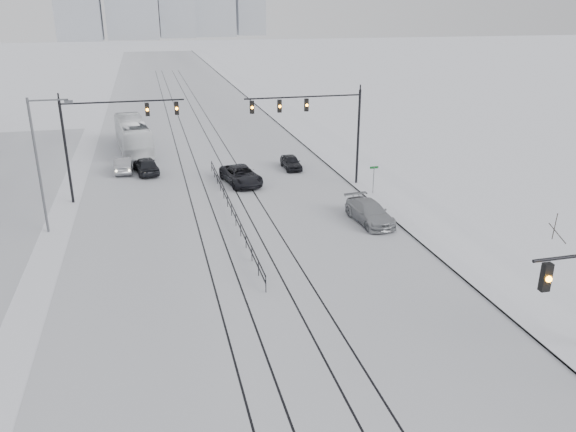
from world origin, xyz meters
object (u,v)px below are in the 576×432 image
at_px(sedan_sb_inner, 146,165).
at_px(box_truck, 133,135).
at_px(sedan_nb_front, 241,175).
at_px(sedan_nb_right, 370,213).
at_px(sedan_nb_far, 291,162).
at_px(sedan_sb_outer, 124,164).

relative_size(sedan_sb_inner, box_truck, 0.38).
distance_m(sedan_nb_front, sedan_nb_right, 13.34).
xyz_separation_m(sedan_sb_inner, sedan_nb_far, (13.15, -1.67, -0.14)).
xyz_separation_m(sedan_nb_front, sedan_nb_right, (7.23, -11.21, -0.01)).
bearing_deg(sedan_nb_far, sedan_sb_outer, 169.68).
height_order(sedan_nb_front, box_truck, box_truck).
relative_size(sedan_nb_right, sedan_nb_far, 1.37).
bearing_deg(sedan_sb_inner, sedan_nb_right, 122.46).
bearing_deg(sedan_nb_front, sedan_sb_inner, 136.60).
bearing_deg(box_truck, sedan_nb_front, 115.79).
height_order(sedan_nb_front, sedan_nb_far, sedan_nb_front).
relative_size(sedan_nb_front, sedan_nb_right, 1.06).
relative_size(sedan_nb_front, sedan_nb_far, 1.45).
bearing_deg(sedan_nb_far, sedan_nb_front, -146.59).
height_order(sedan_nb_right, sedan_nb_far, sedan_nb_right).
xyz_separation_m(sedan_nb_front, box_truck, (-8.97, 14.35, 0.90)).
relative_size(sedan_nb_far, box_truck, 0.31).
distance_m(sedan_sb_inner, box_truck, 9.28).
xyz_separation_m(sedan_sb_inner, sedan_nb_right, (15.07, -16.39, -0.04)).
bearing_deg(sedan_sb_inner, sedan_nb_far, 162.63).
xyz_separation_m(sedan_sb_inner, sedan_sb_outer, (-1.99, 1.08, -0.07)).
xyz_separation_m(sedan_sb_outer, box_truck, (0.86, 8.09, 0.95)).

